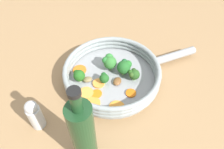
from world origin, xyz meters
TOP-DOWN VIEW (x-y plane):
  - ground_plane at (0.00, 0.00)m, footprint 4.00×4.00m
  - skillet at (0.00, 0.00)m, footprint 0.29×0.29m
  - skillet_rim_wall at (0.00, 0.00)m, footprint 0.31×0.31m
  - skillet_handle at (-0.22, -0.05)m, footprint 0.17×0.06m
  - skillet_rivet_left at (-0.14, -0.00)m, footprint 0.01×0.01m
  - skillet_rivet_right at (-0.13, -0.06)m, footprint 0.01×0.01m
  - carrot_slice_0 at (0.07, 0.09)m, footprint 0.06×0.06m
  - carrot_slice_1 at (0.09, 0.05)m, footprint 0.06×0.06m
  - carrot_slice_2 at (0.01, 0.11)m, footprint 0.05×0.05m
  - carrot_slice_3 at (-0.05, 0.07)m, footprint 0.04×0.04m
  - carrot_slice_4 at (0.05, 0.02)m, footprint 0.05×0.05m
  - carrot_slice_5 at (0.06, 0.06)m, footprint 0.04×0.04m
  - carrot_slice_6 at (0.10, -0.05)m, footprint 0.05×0.05m
  - broccoli_floret_0 at (-0.04, -0.01)m, footprint 0.05×0.05m
  - broccoli_floret_1 at (-0.07, 0.02)m, footprint 0.04×0.04m
  - broccoli_floret_2 at (0.03, 0.02)m, footprint 0.03×0.03m
  - broccoli_floret_3 at (0.10, -0.01)m, footprint 0.04×0.04m
  - broccoli_floret_4 at (0.00, -0.04)m, footprint 0.05×0.05m
  - mushroom_piece_0 at (-0.01, 0.02)m, footprint 0.04×0.04m
  - mushroom_piece_1 at (0.08, 0.00)m, footprint 0.03×0.03m
  - salt_shaker at (0.23, 0.12)m, footprint 0.04×0.04m
  - oil_bottle at (0.10, 0.23)m, footprint 0.05×0.05m

SIDE VIEW (x-z plane):
  - ground_plane at x=0.00m, z-range 0.00..0.00m
  - skillet at x=0.00m, z-range 0.00..0.01m
  - carrot_slice_2 at x=0.01m, z-range 0.01..0.02m
  - carrot_slice_0 at x=0.07m, z-range 0.01..0.02m
  - carrot_slice_5 at x=0.06m, z-range 0.01..0.02m
  - carrot_slice_6 at x=0.10m, z-range 0.01..0.02m
  - carrot_slice_1 at x=0.09m, z-range 0.01..0.02m
  - carrot_slice_3 at x=-0.05m, z-range 0.01..0.02m
  - carrot_slice_4 at x=0.05m, z-range 0.01..0.02m
  - skillet_rivet_left at x=-0.14m, z-range 0.01..0.02m
  - skillet_rivet_right at x=-0.13m, z-range 0.01..0.02m
  - mushroom_piece_1 at x=0.08m, z-range 0.01..0.03m
  - mushroom_piece_0 at x=-0.01m, z-range 0.01..0.03m
  - skillet_handle at x=-0.22m, z-range 0.01..0.04m
  - broccoli_floret_2 at x=0.03m, z-range 0.02..0.06m
  - broccoli_floret_1 at x=-0.07m, z-range 0.02..0.06m
  - skillet_rim_wall at x=0.00m, z-range 0.01..0.06m
  - broccoli_floret_3 at x=0.10m, z-range 0.02..0.06m
  - broccoli_floret_0 at x=-0.04m, z-range 0.02..0.07m
  - broccoli_floret_4 at x=0.00m, z-range 0.02..0.07m
  - salt_shaker at x=0.23m, z-range 0.00..0.10m
  - oil_bottle at x=0.10m, z-range -0.02..0.24m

